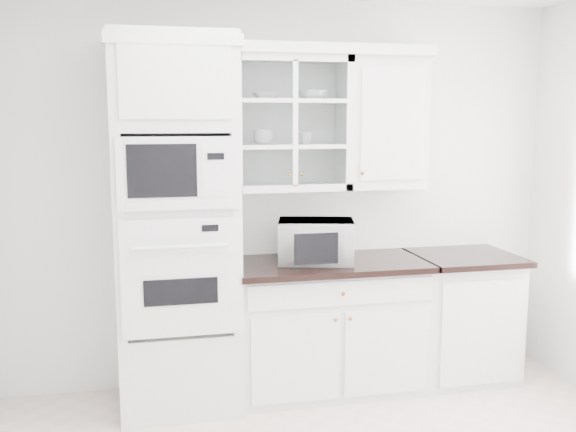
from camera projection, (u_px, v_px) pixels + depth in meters
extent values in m
cube|color=white|center=(281.00, 194.00, 4.56)|extent=(4.00, 0.02, 2.70)
cube|color=white|center=(177.00, 226.00, 4.12)|extent=(0.76, 0.65, 2.40)
cube|color=white|center=(181.00, 278.00, 3.83)|extent=(0.70, 0.03, 0.72)
cube|color=black|center=(181.00, 292.00, 3.83)|extent=(0.44, 0.01, 0.16)
cube|color=white|center=(178.00, 174.00, 3.74)|extent=(0.70, 0.03, 0.43)
cube|color=black|center=(162.00, 171.00, 3.70)|extent=(0.40, 0.01, 0.31)
cube|color=white|center=(329.00, 327.00, 4.47)|extent=(1.30, 0.60, 0.88)
cube|color=black|center=(331.00, 264.00, 4.37)|extent=(1.32, 0.67, 0.04)
cube|color=white|center=(460.00, 318.00, 4.69)|extent=(0.70, 0.60, 0.88)
cube|color=black|center=(465.00, 257.00, 4.59)|extent=(0.72, 0.67, 0.04)
cube|color=white|center=(290.00, 124.00, 4.34)|extent=(0.80, 0.33, 0.90)
cube|color=white|center=(290.00, 146.00, 4.36)|extent=(0.74, 0.29, 0.02)
cube|color=white|center=(290.00, 101.00, 4.32)|extent=(0.74, 0.29, 0.02)
cube|color=white|center=(384.00, 123.00, 4.48)|extent=(0.55, 0.33, 0.90)
cube|color=white|center=(275.00, 49.00, 4.22)|extent=(2.14, 0.38, 0.07)
imported|color=white|center=(316.00, 241.00, 4.34)|extent=(0.59, 0.53, 0.29)
imported|color=white|center=(266.00, 96.00, 4.27)|extent=(0.19, 0.19, 0.05)
imported|color=white|center=(314.00, 95.00, 4.36)|extent=(0.25, 0.25, 0.06)
imported|color=white|center=(264.00, 137.00, 4.31)|extent=(0.14, 0.14, 0.10)
imported|color=white|center=(306.00, 138.00, 4.37)|extent=(0.10, 0.10, 0.08)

